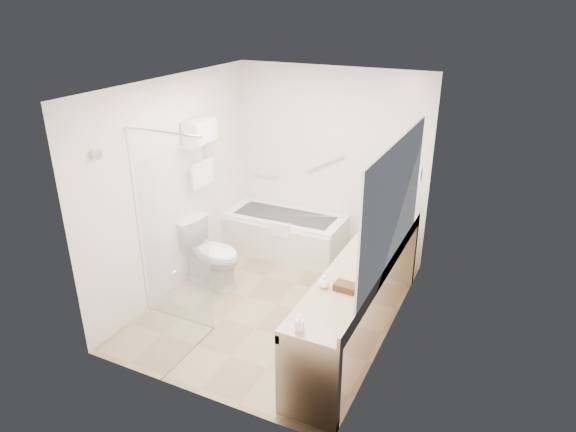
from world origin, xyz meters
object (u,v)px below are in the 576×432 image
at_px(amenity_basket, 346,287).
at_px(vanity_counter, 360,282).
at_px(bathtub, 285,234).
at_px(toilet, 211,253).
at_px(water_bottle_left, 374,228).

bearing_deg(amenity_basket, vanity_counter, 92.30).
xyz_separation_m(bathtub, amenity_basket, (1.55, -1.92, 0.61)).
relative_size(vanity_counter, amenity_basket, 13.53).
bearing_deg(vanity_counter, amenity_basket, -87.70).
height_order(bathtub, toilet, toilet).
bearing_deg(vanity_counter, bathtub, 137.65).
bearing_deg(toilet, water_bottle_left, -68.28).
xyz_separation_m(bathtub, toilet, (-0.45, -1.13, 0.13)).
height_order(bathtub, amenity_basket, amenity_basket).
bearing_deg(vanity_counter, water_bottle_left, 97.18).
xyz_separation_m(bathtub, water_bottle_left, (1.44, -0.74, 0.68)).
bearing_deg(bathtub, toilet, -111.70).
bearing_deg(bathtub, water_bottle_left, -27.02).
xyz_separation_m(vanity_counter, water_bottle_left, (-0.08, 0.65, 0.31)).
bearing_deg(vanity_counter, toilet, 172.57).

